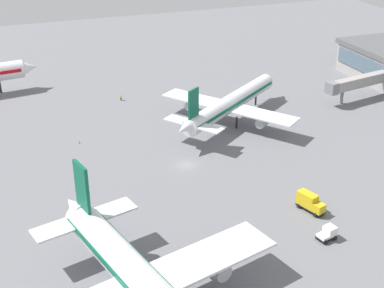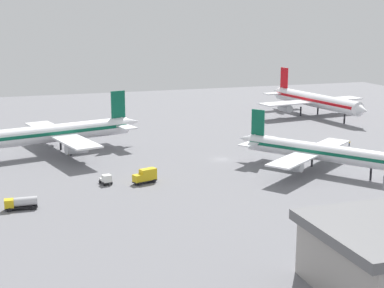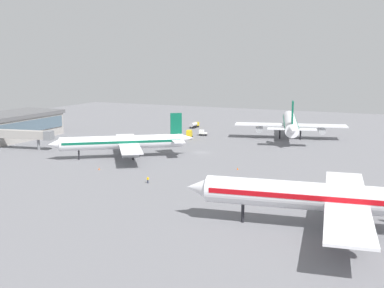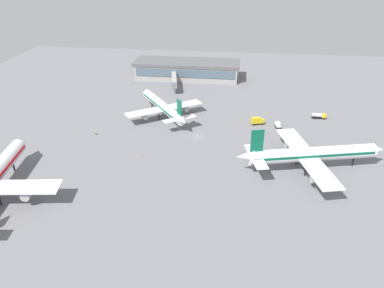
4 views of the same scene
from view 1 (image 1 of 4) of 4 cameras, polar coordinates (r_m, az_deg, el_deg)
ground at (r=115.34m, az=-0.69°, el=-2.25°), size 288.00×288.00×0.00m
airplane_taxiing at (r=134.73m, az=4.09°, el=4.33°), size 33.00×39.03×13.81m
catering_truck at (r=101.62m, az=12.36°, el=-6.04°), size 5.91×3.55×3.30m
baggage_tug at (r=95.01m, az=14.18°, el=-9.12°), size 2.78×3.52×2.30m
ground_crew_worker at (r=151.02m, az=-7.53°, el=4.90°), size 0.54×0.54×1.67m
jet_bridge at (r=155.62m, az=17.16°, el=6.28°), size 6.83×22.98×6.74m
safety_cone_near_gate at (r=127.55m, az=-11.85°, el=0.21°), size 0.44×0.44×0.60m
safety_cone_mid_apron at (r=150.07m, az=0.53°, el=4.77°), size 0.44×0.44×0.60m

